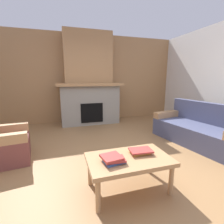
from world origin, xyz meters
name	(u,v)px	position (x,y,z in m)	size (l,w,h in m)	color
ground	(117,162)	(0.00, 0.00, 0.00)	(9.00, 9.00, 0.00)	olive
wall_back_wood_panel	(87,79)	(0.00, 3.00, 1.35)	(6.00, 0.12, 2.70)	#A87A4C
fireplace	(89,85)	(0.00, 2.62, 1.16)	(1.90, 0.82, 2.70)	gray
couch	(199,130)	(1.94, 0.27, 0.29)	(1.12, 1.91, 0.85)	#474C6B
armchair	(0,145)	(-1.83, 0.59, 0.29)	(0.86, 0.86, 0.85)	brown
coffee_table	(129,162)	(-0.09, -0.69, 0.38)	(1.00, 0.60, 0.43)	tan
book_stack_near_edge	(113,159)	(-0.31, -0.74, 0.47)	(0.28, 0.25, 0.07)	#335699
book_stack_center	(140,151)	(0.09, -0.62, 0.46)	(0.30, 0.22, 0.05)	gold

